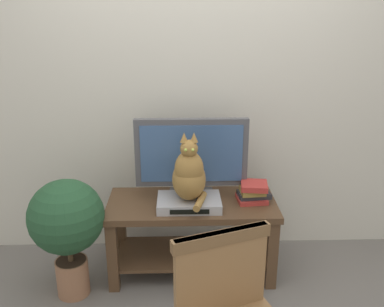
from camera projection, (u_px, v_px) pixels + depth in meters
name	position (u px, v px, depth m)	size (l,w,h in m)	color
back_wall	(197.00, 67.00, 3.05)	(7.00, 0.12, 2.80)	beige
tv_stand	(192.00, 224.00, 2.97)	(1.15, 0.52, 0.54)	#513823
tv	(191.00, 157.00, 2.89)	(0.76, 0.20, 0.57)	#4C4C51
media_box	(189.00, 202.00, 2.84)	(0.42, 0.28, 0.06)	#ADADB2
cat	(189.00, 175.00, 2.75)	(0.23, 0.35, 0.47)	olive
book_stack	(253.00, 192.00, 2.91)	(0.24, 0.20, 0.14)	#B2332D
potted_plant	(67.00, 223.00, 2.68)	(0.48, 0.48, 0.81)	#9E6B4C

